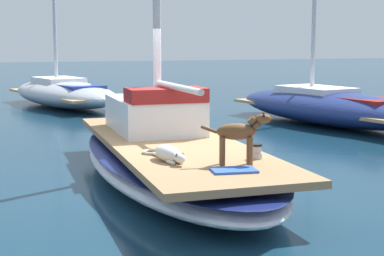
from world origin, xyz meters
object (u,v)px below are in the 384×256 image
Objects in this scene: dog_white at (169,154)px; sailboat_main at (172,160)px; dog_brown at (240,133)px; moored_boat_starboard_side at (329,106)px; deck_towel at (234,170)px; deck_winch at (257,152)px; moored_boat_far_astern at (64,92)px; coiled_rope at (153,152)px.

sailboat_main is at bearing 70.98° from dog_white.
dog_brown is (0.82, -0.52, 0.32)m from dog_white.
moored_boat_starboard_side is (6.19, 4.96, 0.18)m from sailboat_main.
dog_white is at bearing 123.70° from deck_towel.
moored_boat_starboard_side is at bearing 50.40° from deck_towel.
dog_brown is at bearing -129.87° from moored_boat_starboard_side.
moored_boat_starboard_side is at bearing 50.89° from deck_winch.
deck_towel is 9.67m from moored_boat_starboard_side.
sailboat_main is at bearing 96.92° from dog_brown.
moored_boat_far_astern is (-0.15, 14.46, -0.17)m from deck_towel.
dog_white is 2.94× the size of coiled_rope.
dog_white is 9.42m from moored_boat_starboard_side.
dog_white is at bearing 147.30° from dog_brown.
sailboat_main is 0.96× the size of moored_boat_starboard_side.
deck_winch is at bearing -129.11° from moored_boat_starboard_side.
deck_winch is (1.21, -0.23, -0.01)m from dog_white.
moored_boat_starboard_side is at bearing 44.27° from dog_white.
moored_boat_far_astern is at bearing 131.95° from moored_boat_starboard_side.
dog_white is 0.65m from coiled_rope.
dog_brown is at bearing -88.46° from moored_boat_far_astern.
dog_white is 4.53× the size of deck_winch.
dog_brown is at bearing -53.61° from coiled_rope.
moored_boat_starboard_side reaches higher than dog_white.
moored_boat_far_astern reaches higher than dog_brown.
deck_towel is (0.58, -0.87, -0.09)m from dog_white.
deck_towel is 0.07× the size of moored_boat_starboard_side.
moored_boat_far_astern is (-0.12, 11.98, 0.17)m from sailboat_main.
deck_winch is 0.03× the size of moored_boat_starboard_side.
sailboat_main is 13.07× the size of deck_towel.
sailboat_main is at bearing -141.28° from moored_boat_starboard_side.
dog_brown reaches higher than deck_winch.
deck_winch reaches higher than sailboat_main.
deck_towel is (-0.23, -0.35, -0.41)m from dog_brown.
moored_boat_starboard_side reaches higher than deck_winch.
moored_boat_far_astern is at bearing 88.16° from dog_white.
coiled_rope reaches higher than sailboat_main.
deck_towel reaches higher than sailboat_main.
deck_winch is 0.38× the size of deck_towel.
moored_boat_far_astern reaches higher than deck_winch.
coiled_rope is 0.58× the size of deck_towel.
sailboat_main is at bearing 58.45° from coiled_rope.
sailboat_main is 1.76m from dog_white.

